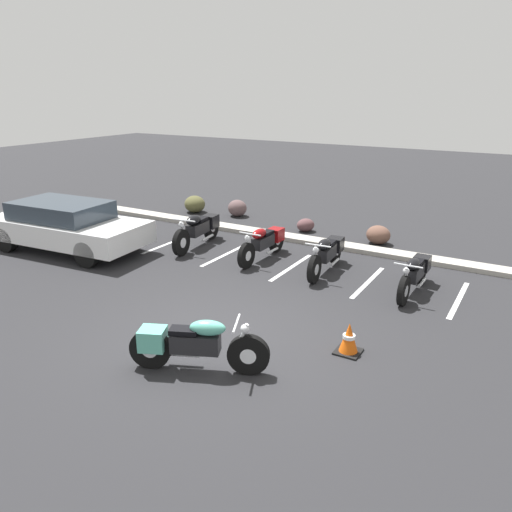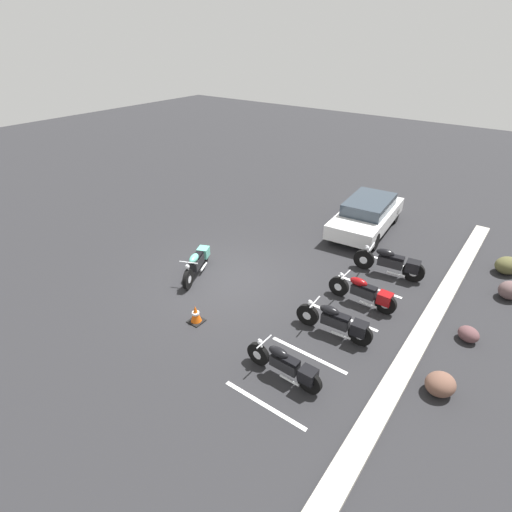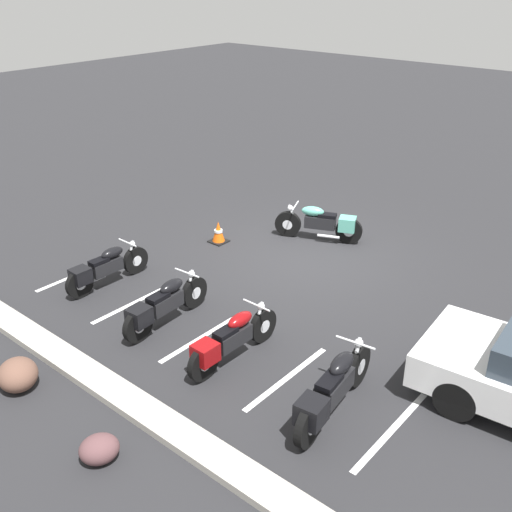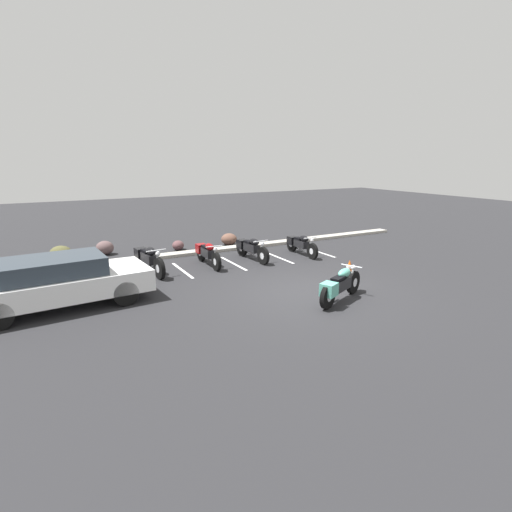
% 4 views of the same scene
% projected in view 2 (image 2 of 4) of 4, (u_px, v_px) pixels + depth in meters
% --- Properties ---
extents(ground, '(60.00, 60.00, 0.00)m').
position_uv_depth(ground, '(227.00, 279.00, 12.89)').
color(ground, '#262628').
extents(motorcycle_teal_featured, '(2.00, 1.03, 0.84)m').
position_uv_depth(motorcycle_teal_featured, '(197.00, 262.00, 12.97)').
color(motorcycle_teal_featured, black).
rests_on(motorcycle_teal_featured, ground).
extents(parked_bike_0, '(0.69, 2.28, 0.90)m').
position_uv_depth(parked_bike_0, '(392.00, 263.00, 12.86)').
color(parked_bike_0, black).
rests_on(parked_bike_0, ground).
extents(parked_bike_1, '(0.58, 2.08, 0.82)m').
position_uv_depth(parked_bike_1, '(365.00, 293.00, 11.49)').
color(parked_bike_1, black).
rests_on(parked_bike_1, ground).
extents(parked_bike_2, '(0.59, 2.11, 0.83)m').
position_uv_depth(parked_bike_2, '(337.00, 322.00, 10.32)').
color(parked_bike_2, black).
rests_on(parked_bike_2, ground).
extents(parked_bike_3, '(0.56, 2.01, 0.79)m').
position_uv_depth(parked_bike_3, '(287.00, 365.00, 9.02)').
color(parked_bike_3, black).
rests_on(parked_bike_3, ground).
extents(car_white, '(4.43, 2.15, 1.29)m').
position_uv_depth(car_white, '(367.00, 214.00, 15.75)').
color(car_white, black).
rests_on(car_white, ground).
extents(concrete_curb, '(18.00, 0.50, 0.12)m').
position_uv_depth(concrete_curb, '(410.00, 355.00, 9.80)').
color(concrete_curb, '#A8A399').
rests_on(concrete_curb, ground).
extents(landscape_rock_0, '(0.86, 0.82, 0.54)m').
position_uv_depth(landscape_rock_0, '(510.00, 290.00, 11.87)').
color(landscape_rock_0, brown).
rests_on(landscape_rock_0, ground).
extents(landscape_rock_1, '(0.90, 0.87, 0.50)m').
position_uv_depth(landscape_rock_1, '(440.00, 384.00, 8.75)').
color(landscape_rock_1, brown).
rests_on(landscape_rock_1, ground).
extents(landscape_rock_2, '(1.06, 1.04, 0.57)m').
position_uv_depth(landscape_rock_2, '(508.00, 265.00, 13.10)').
color(landscape_rock_2, brown).
rests_on(landscape_rock_2, ground).
extents(landscape_rock_3, '(0.67, 0.70, 0.39)m').
position_uv_depth(landscape_rock_3, '(468.00, 334.00, 10.28)').
color(landscape_rock_3, brown).
rests_on(landscape_rock_3, ground).
extents(traffic_cone, '(0.40, 0.40, 0.52)m').
position_uv_depth(traffic_cone, '(196.00, 314.00, 10.91)').
color(traffic_cone, black).
rests_on(traffic_cone, ground).
extents(stall_line_0, '(0.10, 2.10, 0.00)m').
position_uv_depth(stall_line_0, '(390.00, 262.00, 13.85)').
color(stall_line_0, white).
rests_on(stall_line_0, ground).
extents(stall_line_1, '(0.10, 2.10, 0.00)m').
position_uv_depth(stall_line_1, '(369.00, 286.00, 12.53)').
color(stall_line_1, white).
rests_on(stall_line_1, ground).
extents(stall_line_2, '(0.10, 2.10, 0.00)m').
position_uv_depth(stall_line_2, '(342.00, 317.00, 11.21)').
color(stall_line_2, white).
rests_on(stall_line_2, ground).
extents(stall_line_3, '(0.10, 2.10, 0.00)m').
position_uv_depth(stall_line_3, '(308.00, 355.00, 9.90)').
color(stall_line_3, white).
rests_on(stall_line_3, ground).
extents(stall_line_4, '(0.10, 2.10, 0.00)m').
position_uv_depth(stall_line_4, '(264.00, 405.00, 8.58)').
color(stall_line_4, white).
rests_on(stall_line_4, ground).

